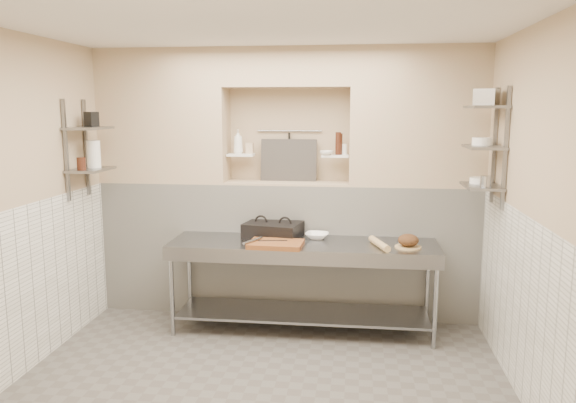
% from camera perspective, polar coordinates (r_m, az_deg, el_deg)
% --- Properties ---
extents(floor, '(4.00, 3.90, 0.10)m').
position_cam_1_polar(floor, '(4.72, -2.82, -18.83)').
color(floor, '#4F4A46').
rests_on(floor, ground).
extents(ceiling, '(4.00, 3.90, 0.10)m').
position_cam_1_polar(ceiling, '(4.21, -3.15, 18.48)').
color(ceiling, silver).
rests_on(ceiling, ground).
extents(wall_left, '(0.10, 3.90, 2.80)m').
position_cam_1_polar(wall_left, '(5.01, -26.73, -0.61)').
color(wall_left, tan).
rests_on(wall_left, ground).
extents(wall_right, '(0.10, 3.90, 2.80)m').
position_cam_1_polar(wall_right, '(4.38, 24.51, -1.78)').
color(wall_right, tan).
rests_on(wall_right, ground).
extents(wall_back, '(4.00, 0.10, 2.80)m').
position_cam_1_polar(wall_back, '(6.19, 0.24, 2.13)').
color(wall_back, tan).
rests_on(wall_back, ground).
extents(wall_front, '(4.00, 0.10, 2.80)m').
position_cam_1_polar(wall_front, '(2.36, -11.58, -10.25)').
color(wall_front, tan).
rests_on(wall_front, ground).
extents(backwall_lower, '(4.00, 0.40, 1.40)m').
position_cam_1_polar(backwall_lower, '(6.08, -0.05, -4.73)').
color(backwall_lower, white).
rests_on(backwall_lower, floor).
extents(alcove_sill, '(1.30, 0.40, 0.02)m').
position_cam_1_polar(alcove_sill, '(5.94, -0.05, 1.92)').
color(alcove_sill, tan).
rests_on(alcove_sill, backwall_lower).
extents(backwall_pillar_left, '(1.35, 0.40, 1.40)m').
position_cam_1_polar(backwall_pillar_left, '(6.20, -12.43, 8.41)').
color(backwall_pillar_left, tan).
rests_on(backwall_pillar_left, backwall_lower).
extents(backwall_pillar_right, '(1.35, 0.40, 1.40)m').
position_cam_1_polar(backwall_pillar_right, '(5.88, 13.01, 8.35)').
color(backwall_pillar_right, tan).
rests_on(backwall_pillar_right, backwall_lower).
extents(backwall_header, '(1.30, 0.40, 0.40)m').
position_cam_1_polar(backwall_header, '(5.91, -0.05, 13.44)').
color(backwall_header, tan).
rests_on(backwall_header, backwall_lower).
extents(wainscot_left, '(0.02, 3.90, 1.40)m').
position_cam_1_polar(wainscot_left, '(5.14, -25.58, -8.34)').
color(wainscot_left, white).
rests_on(wainscot_left, floor).
extents(wainscot_right, '(0.02, 3.90, 1.40)m').
position_cam_1_polar(wainscot_right, '(4.54, 23.16, -10.48)').
color(wainscot_right, white).
rests_on(wainscot_right, floor).
extents(alcove_shelf_left, '(0.28, 0.16, 0.02)m').
position_cam_1_polar(alcove_shelf_left, '(6.00, -4.81, 4.74)').
color(alcove_shelf_left, white).
rests_on(alcove_shelf_left, backwall_lower).
extents(alcove_shelf_right, '(0.28, 0.16, 0.02)m').
position_cam_1_polar(alcove_shelf_right, '(5.87, 4.81, 4.64)').
color(alcove_shelf_right, white).
rests_on(alcove_shelf_right, backwall_lower).
extents(utensil_rail, '(0.70, 0.02, 0.02)m').
position_cam_1_polar(utensil_rail, '(6.07, 0.15, 7.19)').
color(utensil_rail, gray).
rests_on(utensil_rail, wall_back).
extents(hanging_steel, '(0.02, 0.02, 0.30)m').
position_cam_1_polar(hanging_steel, '(6.06, 0.13, 5.58)').
color(hanging_steel, black).
rests_on(hanging_steel, utensil_rail).
extents(splash_panel, '(0.60, 0.08, 0.45)m').
position_cam_1_polar(splash_panel, '(6.02, 0.07, 4.22)').
color(splash_panel, '#383330').
rests_on(splash_panel, alcove_sill).
extents(shelf_rail_left_a, '(0.03, 0.03, 0.95)m').
position_cam_1_polar(shelf_rail_left_a, '(6.00, -19.81, 5.18)').
color(shelf_rail_left_a, slate).
rests_on(shelf_rail_left_a, wall_left).
extents(shelf_rail_left_b, '(0.03, 0.03, 0.95)m').
position_cam_1_polar(shelf_rail_left_b, '(5.65, -21.63, 4.85)').
color(shelf_rail_left_b, slate).
rests_on(shelf_rail_left_b, wall_left).
extents(wall_shelf_left_lower, '(0.30, 0.50, 0.02)m').
position_cam_1_polar(wall_shelf_left_lower, '(5.78, -19.39, 3.07)').
color(wall_shelf_left_lower, slate).
rests_on(wall_shelf_left_lower, wall_left).
extents(wall_shelf_left_upper, '(0.30, 0.50, 0.03)m').
position_cam_1_polar(wall_shelf_left_upper, '(5.76, -19.61, 7.03)').
color(wall_shelf_left_upper, slate).
rests_on(wall_shelf_left_upper, wall_left).
extents(shelf_rail_right_a, '(0.03, 0.03, 1.05)m').
position_cam_1_polar(shelf_rail_right_a, '(5.50, 20.22, 5.35)').
color(shelf_rail_right_a, slate).
rests_on(shelf_rail_right_a, wall_right).
extents(shelf_rail_right_b, '(0.03, 0.03, 1.05)m').
position_cam_1_polar(shelf_rail_right_b, '(5.11, 21.23, 5.02)').
color(shelf_rail_right_b, slate).
rests_on(shelf_rail_right_b, wall_right).
extents(wall_shelf_right_lower, '(0.30, 0.50, 0.02)m').
position_cam_1_polar(wall_shelf_right_lower, '(5.31, 19.07, 1.48)').
color(wall_shelf_right_lower, slate).
rests_on(wall_shelf_right_lower, wall_right).
extents(wall_shelf_right_mid, '(0.30, 0.50, 0.02)m').
position_cam_1_polar(wall_shelf_right_mid, '(5.28, 19.28, 5.25)').
color(wall_shelf_right_mid, slate).
rests_on(wall_shelf_right_mid, wall_right).
extents(wall_shelf_right_upper, '(0.30, 0.50, 0.03)m').
position_cam_1_polar(wall_shelf_right_upper, '(5.27, 19.49, 9.05)').
color(wall_shelf_right_upper, slate).
rests_on(wall_shelf_right_upper, wall_right).
extents(prep_table, '(2.60, 0.70, 0.90)m').
position_cam_1_polar(prep_table, '(5.53, 1.51, -6.80)').
color(prep_table, gray).
rests_on(prep_table, floor).
extents(panini_press, '(0.61, 0.50, 0.15)m').
position_cam_1_polar(panini_press, '(5.68, -1.53, -2.89)').
color(panini_press, black).
rests_on(panini_press, prep_table).
extents(cutting_board, '(0.52, 0.38, 0.05)m').
position_cam_1_polar(cutting_board, '(5.31, -1.24, -4.35)').
color(cutting_board, brown).
rests_on(cutting_board, prep_table).
extents(knife_blade, '(0.28, 0.07, 0.01)m').
position_cam_1_polar(knife_blade, '(5.33, -1.57, -4.01)').
color(knife_blade, gray).
rests_on(knife_blade, cutting_board).
extents(tongs, '(0.15, 0.27, 0.03)m').
position_cam_1_polar(tongs, '(5.30, -3.60, -3.98)').
color(tongs, gray).
rests_on(tongs, cutting_board).
extents(mixing_bowl, '(0.25, 0.25, 0.06)m').
position_cam_1_polar(mixing_bowl, '(5.63, 2.97, -3.48)').
color(mixing_bowl, white).
rests_on(mixing_bowl, prep_table).
extents(rolling_pin, '(0.20, 0.43, 0.07)m').
position_cam_1_polar(rolling_pin, '(5.35, 9.26, -4.26)').
color(rolling_pin, tan).
rests_on(rolling_pin, prep_table).
extents(bread_board, '(0.25, 0.25, 0.01)m').
position_cam_1_polar(bread_board, '(5.38, 12.10, -4.54)').
color(bread_board, tan).
rests_on(bread_board, prep_table).
extents(bread_loaf, '(0.19, 0.19, 0.12)m').
position_cam_1_polar(bread_loaf, '(5.37, 12.12, -3.86)').
color(bread_loaf, '#4C2D19').
rests_on(bread_loaf, bread_board).
extents(bottle_soap, '(0.11, 0.11, 0.25)m').
position_cam_1_polar(bottle_soap, '(5.99, -5.09, 6.07)').
color(bottle_soap, white).
rests_on(bottle_soap, alcove_shelf_left).
extents(jar_alcove, '(0.07, 0.07, 0.11)m').
position_cam_1_polar(jar_alcove, '(6.02, -3.91, 5.43)').
color(jar_alcove, tan).
rests_on(jar_alcove, alcove_shelf_left).
extents(bowl_alcove, '(0.17, 0.17, 0.04)m').
position_cam_1_polar(bowl_alcove, '(5.83, 3.93, 4.95)').
color(bowl_alcove, white).
rests_on(bowl_alcove, alcove_shelf_right).
extents(condiment_a, '(0.06, 0.06, 0.22)m').
position_cam_1_polar(condiment_a, '(5.88, 5.26, 5.84)').
color(condiment_a, '#35170D').
rests_on(condiment_a, alcove_shelf_right).
extents(condiment_b, '(0.06, 0.06, 0.23)m').
position_cam_1_polar(condiment_b, '(5.85, 5.12, 5.89)').
color(condiment_b, '#35170D').
rests_on(condiment_b, alcove_shelf_right).
extents(condiment_c, '(0.06, 0.06, 0.11)m').
position_cam_1_polar(condiment_c, '(5.90, 5.73, 5.31)').
color(condiment_c, white).
rests_on(condiment_c, alcove_shelf_right).
extents(jug_left, '(0.13, 0.13, 0.26)m').
position_cam_1_polar(jug_left, '(5.84, -19.15, 4.57)').
color(jug_left, white).
rests_on(jug_left, wall_shelf_left_lower).
extents(jar_left, '(0.08, 0.08, 0.12)m').
position_cam_1_polar(jar_left, '(5.61, -20.25, 3.61)').
color(jar_left, '#35170D').
rests_on(jar_left, wall_shelf_left_lower).
extents(box_left_upper, '(0.13, 0.13, 0.14)m').
position_cam_1_polar(box_left_upper, '(5.82, -19.32, 7.90)').
color(box_left_upper, black).
rests_on(box_left_upper, wall_shelf_left_upper).
extents(bowl_right, '(0.18, 0.18, 0.05)m').
position_cam_1_polar(bowl_right, '(5.40, 18.88, 2.04)').
color(bowl_right, white).
rests_on(bowl_right, wall_shelf_right_lower).
extents(canister_right, '(0.10, 0.10, 0.10)m').
position_cam_1_polar(canister_right, '(5.15, 19.47, 1.92)').
color(canister_right, gray).
rests_on(canister_right, wall_shelf_right_lower).
extents(bowl_right_mid, '(0.18, 0.18, 0.07)m').
position_cam_1_polar(bowl_right_mid, '(5.35, 19.14, 5.80)').
color(bowl_right_mid, white).
rests_on(bowl_right_mid, wall_shelf_right_mid).
extents(basket_right, '(0.26, 0.28, 0.14)m').
position_cam_1_polar(basket_right, '(5.28, 19.51, 9.95)').
color(basket_right, gray).
rests_on(basket_right, wall_shelf_right_upper).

